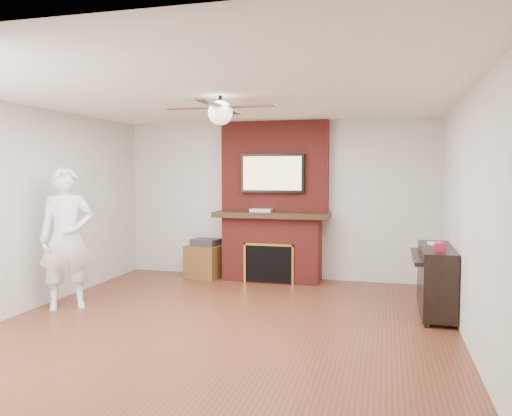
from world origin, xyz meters
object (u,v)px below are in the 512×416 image
(fireplace, at_px, (273,217))
(person, at_px, (67,238))
(side_table, at_px, (206,259))
(piano, at_px, (435,278))

(fireplace, distance_m, person, 3.11)
(fireplace, xyz_separation_m, person, (-2.10, -2.29, -0.12))
(person, xyz_separation_m, side_table, (1.00, 2.22, -0.60))
(fireplace, xyz_separation_m, side_table, (-1.10, -0.07, -0.71))
(fireplace, bearing_deg, person, -132.57)
(side_table, height_order, piano, piano)
(fireplace, relative_size, piano, 2.01)
(fireplace, relative_size, person, 1.42)
(person, distance_m, piano, 4.51)
(side_table, bearing_deg, fireplace, 14.22)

